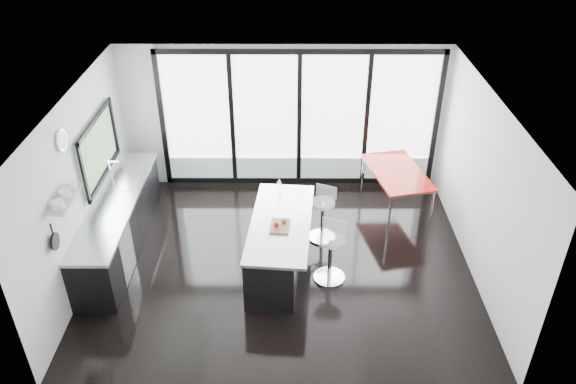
{
  "coord_description": "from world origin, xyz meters",
  "views": [
    {
      "loc": [
        0.13,
        -7.1,
        5.79
      ],
      "look_at": [
        0.1,
        0.3,
        1.15
      ],
      "focal_mm": 35.0,
      "sensor_mm": 36.0,
      "label": 1
    }
  ],
  "objects_px": {
    "island": "(276,244)",
    "red_table": "(395,191)",
    "bar_stool_near": "(330,258)",
    "bar_stool_far": "(322,220)"
  },
  "relations": [
    {
      "from": "island",
      "to": "bar_stool_far",
      "type": "distance_m",
      "value": 1.08
    },
    {
      "from": "bar_stool_near",
      "to": "red_table",
      "type": "bearing_deg",
      "value": 75.98
    },
    {
      "from": "bar_stool_near",
      "to": "bar_stool_far",
      "type": "bearing_deg",
      "value": 113.55
    },
    {
      "from": "island",
      "to": "red_table",
      "type": "relative_size",
      "value": 1.47
    },
    {
      "from": "island",
      "to": "bar_stool_near",
      "type": "xyz_separation_m",
      "value": [
        0.82,
        -0.28,
        -0.06
      ]
    },
    {
      "from": "island",
      "to": "bar_stool_far",
      "type": "height_order",
      "value": "island"
    },
    {
      "from": "bar_stool_far",
      "to": "bar_stool_near",
      "type": "bearing_deg",
      "value": -63.74
    },
    {
      "from": "island",
      "to": "bar_stool_far",
      "type": "xyz_separation_m",
      "value": [
        0.75,
        0.77,
        -0.08
      ]
    },
    {
      "from": "bar_stool_near",
      "to": "bar_stool_far",
      "type": "distance_m",
      "value": 1.05
    },
    {
      "from": "bar_stool_far",
      "to": "red_table",
      "type": "height_order",
      "value": "red_table"
    }
  ]
}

